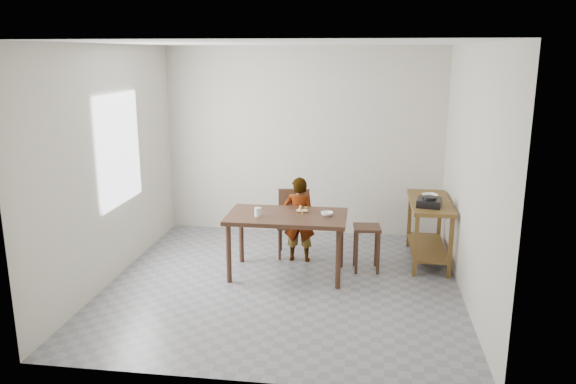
# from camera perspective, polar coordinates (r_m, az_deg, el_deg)

# --- Properties ---
(floor) EXTENTS (4.00, 4.00, 0.04)m
(floor) POSITION_cam_1_polar(r_m,az_deg,el_deg) (6.59, -0.49, -9.49)
(floor) COLOR slate
(floor) RESTS_ON ground
(ceiling) EXTENTS (4.00, 4.00, 0.04)m
(ceiling) POSITION_cam_1_polar(r_m,az_deg,el_deg) (6.04, -0.55, 15.09)
(ceiling) COLOR white
(ceiling) RESTS_ON wall_back
(wall_back) EXTENTS (4.00, 0.04, 2.70)m
(wall_back) POSITION_cam_1_polar(r_m,az_deg,el_deg) (8.14, 1.59, 5.14)
(wall_back) COLOR beige
(wall_back) RESTS_ON ground
(wall_front) EXTENTS (4.00, 0.04, 2.70)m
(wall_front) POSITION_cam_1_polar(r_m,az_deg,el_deg) (4.24, -4.54, -3.27)
(wall_front) COLOR beige
(wall_front) RESTS_ON ground
(wall_left) EXTENTS (0.04, 4.00, 2.70)m
(wall_left) POSITION_cam_1_polar(r_m,az_deg,el_deg) (6.76, -17.72, 2.64)
(wall_left) COLOR beige
(wall_left) RESTS_ON ground
(wall_right) EXTENTS (0.04, 4.00, 2.70)m
(wall_right) POSITION_cam_1_polar(r_m,az_deg,el_deg) (6.21, 18.27, 1.62)
(wall_right) COLOR beige
(wall_right) RESTS_ON ground
(window_pane) EXTENTS (0.02, 1.10, 1.30)m
(window_pane) POSITION_cam_1_polar(r_m,az_deg,el_deg) (6.89, -16.72, 4.19)
(window_pane) COLOR silver
(window_pane) RESTS_ON wall_left
(dining_table) EXTENTS (1.40, 0.80, 0.75)m
(dining_table) POSITION_cam_1_polar(r_m,az_deg,el_deg) (6.72, -0.12, -5.38)
(dining_table) COLOR #3A2216
(dining_table) RESTS_ON floor
(prep_counter) EXTENTS (0.50, 1.20, 0.80)m
(prep_counter) POSITION_cam_1_polar(r_m,az_deg,el_deg) (7.36, 14.08, -3.86)
(prep_counter) COLOR brown
(prep_counter) RESTS_ON floor
(child) EXTENTS (0.41, 0.27, 1.10)m
(child) POSITION_cam_1_polar(r_m,az_deg,el_deg) (7.12, 1.13, -2.79)
(child) COLOR white
(child) RESTS_ON floor
(dining_chair) EXTENTS (0.45, 0.45, 0.85)m
(dining_chair) POSITION_cam_1_polar(r_m,az_deg,el_deg) (7.33, 0.58, -3.27)
(dining_chair) COLOR #3A2216
(dining_chair) RESTS_ON floor
(stool) EXTENTS (0.35, 0.35, 0.56)m
(stool) POSITION_cam_1_polar(r_m,az_deg,el_deg) (6.95, 7.97, -5.68)
(stool) COLOR #3A2216
(stool) RESTS_ON floor
(glass_tumbler) EXTENTS (0.10, 0.10, 0.10)m
(glass_tumbler) POSITION_cam_1_polar(r_m,az_deg,el_deg) (6.54, -3.07, -2.03)
(glass_tumbler) COLOR silver
(glass_tumbler) RESTS_ON dining_table
(small_bowl) EXTENTS (0.16, 0.16, 0.05)m
(small_bowl) POSITION_cam_1_polar(r_m,az_deg,el_deg) (6.57, 3.97, -2.23)
(small_bowl) COLOR white
(small_bowl) RESTS_ON dining_table
(banana) EXTENTS (0.17, 0.13, 0.05)m
(banana) POSITION_cam_1_polar(r_m,az_deg,el_deg) (6.68, 1.46, -1.88)
(banana) COLOR #FFD656
(banana) RESTS_ON dining_table
(serving_bowl) EXTENTS (0.25, 0.25, 0.05)m
(serving_bowl) POSITION_cam_1_polar(r_m,az_deg,el_deg) (7.39, 14.21, -0.37)
(serving_bowl) COLOR white
(serving_bowl) RESTS_ON prep_counter
(gas_burner) EXTENTS (0.33, 0.33, 0.09)m
(gas_burner) POSITION_cam_1_polar(r_m,az_deg,el_deg) (6.97, 14.15, -1.05)
(gas_burner) COLOR black
(gas_burner) RESTS_ON prep_counter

